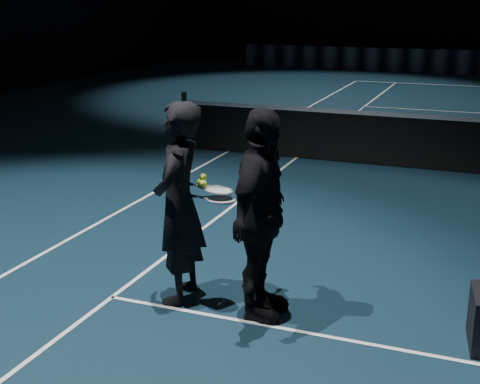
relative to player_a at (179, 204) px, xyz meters
The scene contains 6 objects.
net_post_left 6.83m from the player_a, 115.51° to the left, with size 0.10×0.10×1.10m, color black.
player_a is the anchor object (origin of this frame).
player_b 0.85m from the player_a, ahead, with size 1.15×0.48×1.97m, color black.
racket_lower 0.46m from the player_a, ahead, with size 0.68×0.22×0.03m, color black, non-canonical shape.
racket_upper 0.44m from the player_a, ahead, with size 0.68×0.22×0.03m, color black, non-canonical shape.
tennis_balls 0.36m from the player_a, ahead, with size 0.12×0.10×0.12m, color #9AC229, non-canonical shape.
Camera 1 is at (-0.70, -11.60, 2.89)m, focal length 50.00 mm.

